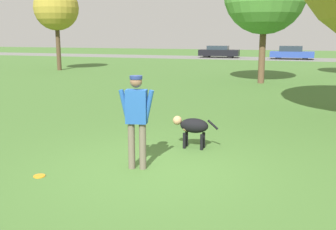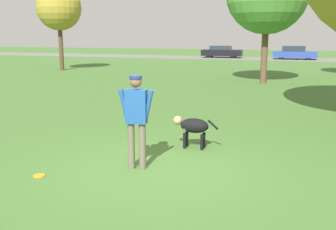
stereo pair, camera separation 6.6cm
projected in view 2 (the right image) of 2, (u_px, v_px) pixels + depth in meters
ground_plane at (153, 168)px, 7.50m from camera, size 120.00×120.00×0.00m
far_road_strip at (279, 59)px, 40.76m from camera, size 120.00×6.00×0.01m
person at (136, 114)px, 7.28m from camera, size 0.67×0.29×1.77m
dog at (192, 126)px, 8.75m from camera, size 1.04×0.33×0.71m
frisbee at (39, 176)px, 7.08m from camera, size 0.21×0.21×0.02m
tree_far_left at (59, 8)px, 27.28m from camera, size 3.08×3.08×5.85m
parked_car_black at (222, 52)px, 42.87m from camera, size 4.39×1.90×1.30m
parked_car_blue at (295, 53)px, 39.91m from camera, size 4.30×1.79×1.36m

